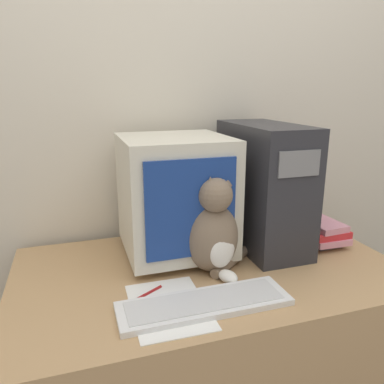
{
  "coord_description": "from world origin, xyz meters",
  "views": [
    {
      "loc": [
        -0.42,
        -0.73,
        1.36
      ],
      "look_at": [
        -0.04,
        0.44,
        1.02
      ],
      "focal_mm": 35.0,
      "sensor_mm": 36.0,
      "label": 1
    }
  ],
  "objects": [
    {
      "name": "pen",
      "position": [
        -0.25,
        0.25,
        0.76
      ],
      "size": [
        0.12,
        0.08,
        0.01
      ],
      "color": "maroon",
      "rests_on": "desk"
    },
    {
      "name": "desk",
      "position": [
        0.0,
        0.37,
        0.38
      ],
      "size": [
        1.31,
        0.75,
        0.76
      ],
      "color": "tan",
      "rests_on": "ground_plane"
    },
    {
      "name": "computer_tower",
      "position": [
        0.27,
        0.51,
        1.0
      ],
      "size": [
        0.21,
        0.45,
        0.47
      ],
      "color": "#28282D",
      "rests_on": "desk"
    },
    {
      "name": "cat",
      "position": [
        0.0,
        0.35,
        0.9
      ],
      "size": [
        0.29,
        0.24,
        0.34
      ],
      "rotation": [
        0.0,
        0.0,
        0.27
      ],
      "color": "#7A6651",
      "rests_on": "desk"
    },
    {
      "name": "keyboard",
      "position": [
        -0.1,
        0.15,
        0.77
      ],
      "size": [
        0.49,
        0.15,
        0.02
      ],
      "color": "silver",
      "rests_on": "desk"
    },
    {
      "name": "crt_monitor",
      "position": [
        -0.08,
        0.52,
        0.99
      ],
      "size": [
        0.37,
        0.38,
        0.44
      ],
      "color": "beige",
      "rests_on": "desk"
    },
    {
      "name": "paper_sheet",
      "position": [
        -0.2,
        0.18,
        0.76
      ],
      "size": [
        0.21,
        0.3,
        0.0
      ],
      "color": "white",
      "rests_on": "desk"
    },
    {
      "name": "wall_back",
      "position": [
        0.0,
        0.81,
        1.25
      ],
      "size": [
        7.0,
        0.05,
        2.5
      ],
      "color": "beige",
      "rests_on": "ground_plane"
    },
    {
      "name": "book_stack",
      "position": [
        0.5,
        0.44,
        0.81
      ],
      "size": [
        0.15,
        0.22,
        0.09
      ],
      "color": "#383333",
      "rests_on": "desk"
    }
  ]
}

